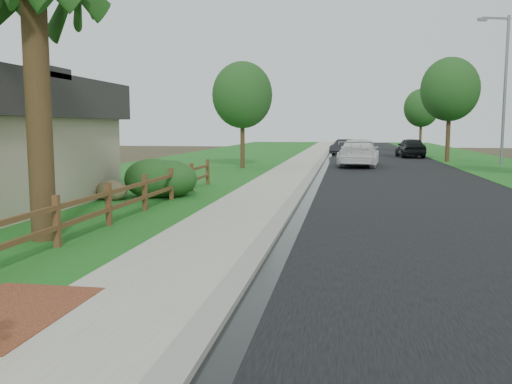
% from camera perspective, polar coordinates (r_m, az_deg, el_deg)
% --- Properties ---
extents(ground, '(120.00, 120.00, 0.00)m').
position_cam_1_polar(ground, '(7.67, -6.51, -11.68)').
color(ground, '#3B3420').
extents(road, '(8.00, 90.00, 0.02)m').
position_cam_1_polar(road, '(42.14, 12.85, 3.40)').
color(road, black).
rests_on(road, ground).
extents(curb, '(0.40, 90.00, 0.12)m').
position_cam_1_polar(curb, '(42.09, 7.13, 3.58)').
color(curb, gray).
rests_on(curb, ground).
extents(wet_gutter, '(0.50, 90.00, 0.00)m').
position_cam_1_polar(wet_gutter, '(42.08, 7.61, 3.52)').
color(wet_gutter, black).
rests_on(wet_gutter, road).
extents(sidewalk, '(2.20, 90.00, 0.10)m').
position_cam_1_polar(sidewalk, '(42.16, 5.36, 3.59)').
color(sidewalk, '#A09C8B').
rests_on(sidewalk, ground).
extents(grass_strip, '(1.60, 90.00, 0.06)m').
position_cam_1_polar(grass_strip, '(42.34, 2.79, 3.60)').
color(grass_strip, '#18571A').
rests_on(grass_strip, ground).
extents(lawn_near, '(9.00, 90.00, 0.04)m').
position_cam_1_polar(lawn_near, '(43.24, -4.09, 3.65)').
color(lawn_near, '#18571A').
rests_on(lawn_near, ground).
extents(verge_far, '(6.00, 90.00, 0.04)m').
position_cam_1_polar(verge_far, '(43.12, 22.06, 3.16)').
color(verge_far, '#18571A').
rests_on(verge_far, ground).
extents(brick_patch, '(1.60, 2.40, 0.11)m').
position_cam_1_polar(brick_patch, '(7.70, -24.99, -11.80)').
color(brick_patch, brown).
rests_on(brick_patch, ground).
extents(ranch_fence, '(0.12, 16.92, 1.10)m').
position_cam_1_polar(ranch_fence, '(14.63, -13.30, -0.45)').
color(ranch_fence, '#51291B').
rests_on(ranch_fence, ground).
extents(white_suv, '(2.81, 5.90, 1.66)m').
position_cam_1_polar(white_suv, '(34.08, 10.76, 4.08)').
color(white_suv, white).
rests_on(white_suv, road).
extents(dark_car_mid, '(2.16, 4.70, 1.56)m').
position_cam_1_polar(dark_car_mid, '(45.24, 15.96, 4.53)').
color(dark_car_mid, black).
rests_on(dark_car_mid, road).
extents(dark_car_far, '(2.67, 4.32, 1.34)m').
position_cam_1_polar(dark_car_far, '(47.95, 9.34, 4.69)').
color(dark_car_far, black).
rests_on(dark_car_far, road).
extents(streetlight, '(2.13, 0.80, 9.40)m').
position_cam_1_polar(streetlight, '(38.42, 24.55, 10.57)').
color(streetlight, gray).
rests_on(streetlight, ground).
extents(boulder, '(1.13, 0.90, 0.70)m').
position_cam_1_polar(boulder, '(18.46, -14.94, 0.14)').
color(boulder, brown).
rests_on(boulder, ground).
extents(shrub_c, '(2.34, 2.34, 1.37)m').
position_cam_1_polar(shrub_c, '(18.86, -10.85, 1.42)').
color(shrub_c, '#1C4117').
rests_on(shrub_c, ground).
extents(shrub_d, '(2.45, 2.45, 1.31)m').
position_cam_1_polar(shrub_d, '(18.84, -9.14, 1.35)').
color(shrub_d, '#1C4117').
rests_on(shrub_d, ground).
extents(tree_near_left, '(3.49, 3.49, 6.19)m').
position_cam_1_polar(tree_near_left, '(31.75, -1.44, 10.15)').
color(tree_near_left, '#352715').
rests_on(tree_near_left, ground).
extents(tree_mid_right, '(3.95, 3.95, 7.16)m').
position_cam_1_polar(tree_mid_right, '(39.80, 19.74, 10.12)').
color(tree_mid_right, '#352715').
rests_on(tree_mid_right, ground).
extents(tree_far_right, '(3.24, 3.24, 5.98)m').
position_cam_1_polar(tree_far_right, '(53.47, 17.02, 8.44)').
color(tree_far_right, '#352715').
rests_on(tree_far_right, ground).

